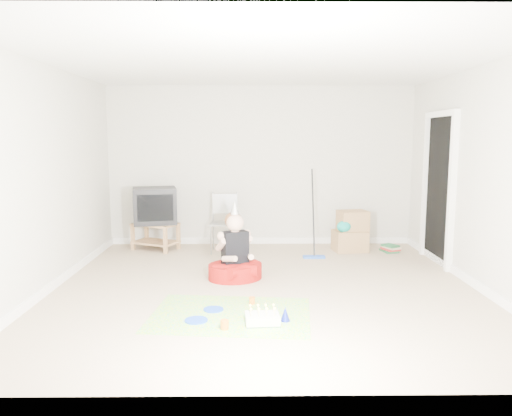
{
  "coord_description": "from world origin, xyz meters",
  "views": [
    {
      "loc": [
        -0.17,
        -5.72,
        1.77
      ],
      "look_at": [
        -0.1,
        0.4,
        0.9
      ],
      "focal_mm": 35.0,
      "sensor_mm": 36.0,
      "label": 1
    }
  ],
  "objects_px": {
    "tv_stand": "(156,234)",
    "folding_chair": "(224,223)",
    "birthday_cake": "(262,319)",
    "seated_woman": "(235,262)",
    "cardboard_boxes": "(351,232)",
    "crt_tv": "(155,206)"
  },
  "relations": [
    {
      "from": "tv_stand",
      "to": "folding_chair",
      "type": "distance_m",
      "value": 1.13
    },
    {
      "from": "birthday_cake",
      "to": "seated_woman",
      "type": "bearing_deg",
      "value": 101.2
    },
    {
      "from": "tv_stand",
      "to": "cardboard_boxes",
      "type": "relative_size",
      "value": 1.25
    },
    {
      "from": "folding_chair",
      "to": "cardboard_boxes",
      "type": "bearing_deg",
      "value": 1.43
    },
    {
      "from": "tv_stand",
      "to": "crt_tv",
      "type": "relative_size",
      "value": 1.2
    },
    {
      "from": "tv_stand",
      "to": "seated_woman",
      "type": "height_order",
      "value": "seated_woman"
    },
    {
      "from": "folding_chair",
      "to": "birthday_cake",
      "type": "distance_m",
      "value": 3.1
    },
    {
      "from": "crt_tv",
      "to": "birthday_cake",
      "type": "distance_m",
      "value": 3.66
    },
    {
      "from": "crt_tv",
      "to": "seated_woman",
      "type": "height_order",
      "value": "seated_woman"
    },
    {
      "from": "crt_tv",
      "to": "seated_woman",
      "type": "relative_size",
      "value": 0.66
    },
    {
      "from": "cardboard_boxes",
      "to": "birthday_cake",
      "type": "bearing_deg",
      "value": -115.27
    },
    {
      "from": "cardboard_boxes",
      "to": "seated_woman",
      "type": "distance_m",
      "value": 2.34
    },
    {
      "from": "crt_tv",
      "to": "seated_woman",
      "type": "distance_m",
      "value": 2.18
    },
    {
      "from": "tv_stand",
      "to": "seated_woman",
      "type": "xyz_separation_m",
      "value": [
        1.31,
        -1.67,
        -0.04
      ]
    },
    {
      "from": "folding_chair",
      "to": "birthday_cake",
      "type": "height_order",
      "value": "folding_chair"
    },
    {
      "from": "tv_stand",
      "to": "cardboard_boxes",
      "type": "distance_m",
      "value": 3.08
    },
    {
      "from": "folding_chair",
      "to": "seated_woman",
      "type": "distance_m",
      "value": 1.52
    },
    {
      "from": "folding_chair",
      "to": "birthday_cake",
      "type": "relative_size",
      "value": 2.71
    },
    {
      "from": "crt_tv",
      "to": "folding_chair",
      "type": "distance_m",
      "value": 1.14
    },
    {
      "from": "folding_chair",
      "to": "cardboard_boxes",
      "type": "distance_m",
      "value": 1.98
    },
    {
      "from": "crt_tv",
      "to": "cardboard_boxes",
      "type": "bearing_deg",
      "value": -14.81
    },
    {
      "from": "tv_stand",
      "to": "birthday_cake",
      "type": "relative_size",
      "value": 2.32
    }
  ]
}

